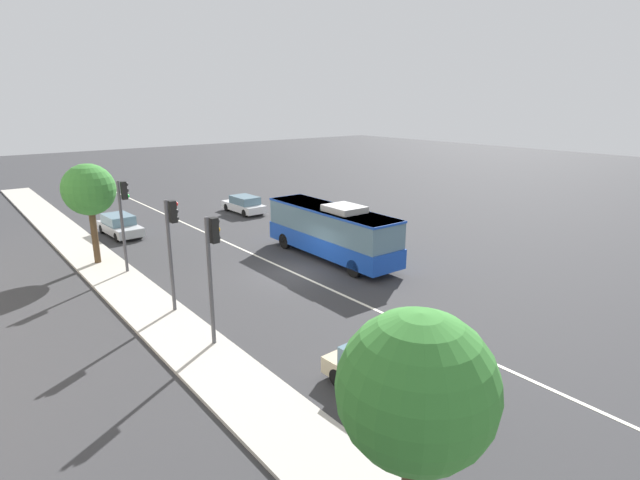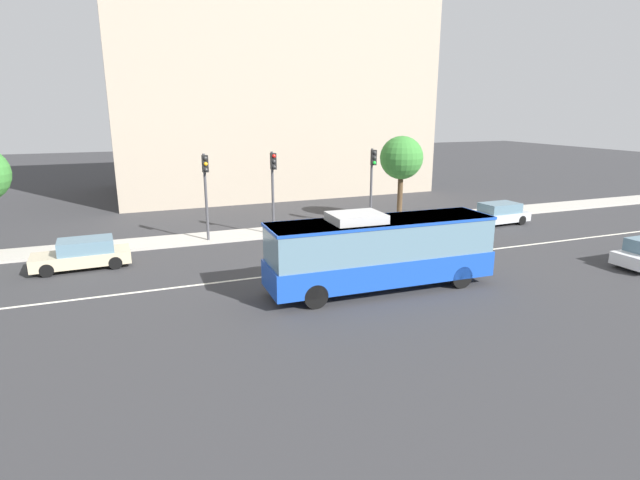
{
  "view_description": "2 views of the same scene",
  "coord_description": "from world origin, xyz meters",
  "px_view_note": "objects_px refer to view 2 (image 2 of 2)",
  "views": [
    {
      "loc": [
        -21.16,
        15.01,
        9.3
      ],
      "look_at": [
        -0.77,
        -1.22,
        1.88
      ],
      "focal_mm": 27.65,
      "sensor_mm": 36.0,
      "label": 1
    },
    {
      "loc": [
        -9.07,
        -21.68,
        7.64
      ],
      "look_at": [
        -0.86,
        -0.47,
        1.66
      ],
      "focal_mm": 28.02,
      "sensor_mm": 36.0,
      "label": 2
    }
  ],
  "objects_px": {
    "traffic_light_mid_block": "(206,183)",
    "street_tree_kerbside_centre": "(401,158)",
    "sedan_beige": "(83,254)",
    "sedan_silver": "(497,214)",
    "transit_bus": "(381,249)",
    "traffic_light_far_corner": "(372,174)",
    "traffic_light_near_corner": "(273,179)"
  },
  "relations": [
    {
      "from": "sedan_beige",
      "to": "traffic_light_mid_block",
      "type": "distance_m",
      "value": 7.63
    },
    {
      "from": "transit_bus",
      "to": "traffic_light_far_corner",
      "type": "bearing_deg",
      "value": 66.03
    },
    {
      "from": "sedan_silver",
      "to": "traffic_light_mid_block",
      "type": "distance_m",
      "value": 19.5
    },
    {
      "from": "traffic_light_mid_block",
      "to": "sedan_silver",
      "type": "bearing_deg",
      "value": 79.75
    },
    {
      "from": "traffic_light_far_corner",
      "to": "sedan_beige",
      "type": "bearing_deg",
      "value": -76.91
    },
    {
      "from": "traffic_light_near_corner",
      "to": "traffic_light_far_corner",
      "type": "xyz_separation_m",
      "value": [
        6.64,
        -0.03,
        0.0
      ]
    },
    {
      "from": "street_tree_kerbside_centre",
      "to": "transit_bus",
      "type": "bearing_deg",
      "value": -123.4
    },
    {
      "from": "sedan_silver",
      "to": "traffic_light_far_corner",
      "type": "xyz_separation_m",
      "value": [
        -8.54,
        2.11,
        2.84
      ]
    },
    {
      "from": "transit_bus",
      "to": "traffic_light_far_corner",
      "type": "relative_size",
      "value": 1.93
    },
    {
      "from": "sedan_beige",
      "to": "traffic_light_far_corner",
      "type": "bearing_deg",
      "value": -174.15
    },
    {
      "from": "sedan_beige",
      "to": "traffic_light_far_corner",
      "type": "relative_size",
      "value": 0.88
    },
    {
      "from": "traffic_light_mid_block",
      "to": "traffic_light_far_corner",
      "type": "relative_size",
      "value": 1.0
    },
    {
      "from": "traffic_light_far_corner",
      "to": "street_tree_kerbside_centre",
      "type": "xyz_separation_m",
      "value": [
        2.68,
        0.99,
        0.84
      ]
    },
    {
      "from": "transit_bus",
      "to": "street_tree_kerbside_centre",
      "type": "xyz_separation_m",
      "value": [
        7.58,
        11.5,
        2.59
      ]
    },
    {
      "from": "traffic_light_near_corner",
      "to": "street_tree_kerbside_centre",
      "type": "relative_size",
      "value": 0.88
    },
    {
      "from": "traffic_light_far_corner",
      "to": "transit_bus",
      "type": "bearing_deg",
      "value": -20.48
    },
    {
      "from": "sedan_beige",
      "to": "sedan_silver",
      "type": "bearing_deg",
      "value": 178.34
    },
    {
      "from": "transit_bus",
      "to": "traffic_light_near_corner",
      "type": "xyz_separation_m",
      "value": [
        -1.74,
        10.54,
        1.75
      ]
    },
    {
      "from": "traffic_light_near_corner",
      "to": "sedan_silver",
      "type": "bearing_deg",
      "value": 81.75
    },
    {
      "from": "transit_bus",
      "to": "street_tree_kerbside_centre",
      "type": "height_order",
      "value": "street_tree_kerbside_centre"
    },
    {
      "from": "transit_bus",
      "to": "sedan_silver",
      "type": "relative_size",
      "value": 2.19
    },
    {
      "from": "traffic_light_near_corner",
      "to": "traffic_light_mid_block",
      "type": "distance_m",
      "value": 3.99
    },
    {
      "from": "traffic_light_near_corner",
      "to": "traffic_light_mid_block",
      "type": "bearing_deg",
      "value": -91.11
    },
    {
      "from": "traffic_light_far_corner",
      "to": "street_tree_kerbside_centre",
      "type": "distance_m",
      "value": 2.98
    },
    {
      "from": "transit_bus",
      "to": "traffic_light_mid_block",
      "type": "bearing_deg",
      "value": 119.41
    },
    {
      "from": "sedan_beige",
      "to": "street_tree_kerbside_centre",
      "type": "relative_size",
      "value": 0.77
    },
    {
      "from": "transit_bus",
      "to": "street_tree_kerbside_centre",
      "type": "relative_size",
      "value": 1.7
    },
    {
      "from": "traffic_light_mid_block",
      "to": "traffic_light_far_corner",
      "type": "xyz_separation_m",
      "value": [
        10.63,
        -0.09,
        0.0
      ]
    },
    {
      "from": "traffic_light_mid_block",
      "to": "street_tree_kerbside_centre",
      "type": "height_order",
      "value": "street_tree_kerbside_centre"
    },
    {
      "from": "sedan_beige",
      "to": "sedan_silver",
      "type": "xyz_separation_m",
      "value": [
        25.71,
        0.48,
        0.0
      ]
    },
    {
      "from": "transit_bus",
      "to": "sedan_silver",
      "type": "bearing_deg",
      "value": 33.03
    },
    {
      "from": "transit_bus",
      "to": "traffic_light_mid_block",
      "type": "height_order",
      "value": "traffic_light_mid_block"
    }
  ]
}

